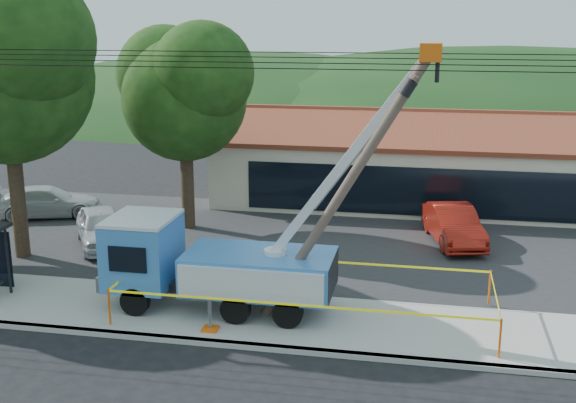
# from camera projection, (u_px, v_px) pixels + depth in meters

# --- Properties ---
(ground) EXTENTS (120.00, 120.00, 0.00)m
(ground) POSITION_uv_depth(u_px,v_px,m) (289.00, 391.00, 18.00)
(ground) COLOR black
(ground) RESTS_ON ground
(curb) EXTENTS (60.00, 0.25, 0.15)m
(curb) POSITION_uv_depth(u_px,v_px,m) (303.00, 351.00, 19.98)
(curb) COLOR #AEABA3
(curb) RESTS_ON ground
(sidewalk) EXTENTS (60.00, 4.00, 0.15)m
(sidewalk) POSITION_uv_depth(u_px,v_px,m) (314.00, 323.00, 21.78)
(sidewalk) COLOR #AEABA3
(sidewalk) RESTS_ON ground
(parking_lot) EXTENTS (60.00, 12.00, 0.10)m
(parking_lot) POSITION_uv_depth(u_px,v_px,m) (345.00, 244.00, 29.39)
(parking_lot) COLOR #28282B
(parking_lot) RESTS_ON ground
(strip_mall) EXTENTS (22.50, 8.53, 4.67)m
(strip_mall) POSITION_uv_depth(u_px,v_px,m) (445.00, 165.00, 35.77)
(strip_mall) COLOR beige
(strip_mall) RESTS_ON ground
(tree_west_near) EXTENTS (7.56, 6.72, 10.80)m
(tree_west_near) POSITION_uv_depth(u_px,v_px,m) (5.00, 60.00, 25.96)
(tree_west_near) COLOR #332316
(tree_west_near) RESTS_ON ground
(tree_lot) EXTENTS (6.30, 5.60, 8.94)m
(tree_lot) POSITION_uv_depth(u_px,v_px,m) (184.00, 87.00, 30.10)
(tree_lot) COLOR #332316
(tree_lot) RESTS_ON ground
(hill_west) EXTENTS (78.40, 56.00, 28.00)m
(hill_west) POSITION_uv_depth(u_px,v_px,m) (247.00, 108.00, 73.05)
(hill_west) COLOR black
(hill_west) RESTS_ON ground
(hill_center) EXTENTS (89.60, 64.00, 32.00)m
(hill_center) POSITION_uv_depth(u_px,v_px,m) (503.00, 114.00, 68.40)
(hill_center) COLOR black
(hill_center) RESTS_ON ground
(utility_truck) EXTENTS (10.06, 3.83, 8.21)m
(utility_truck) POSITION_uv_depth(u_px,v_px,m) (213.00, 261.00, 22.42)
(utility_truck) COLOR black
(utility_truck) RESTS_ON ground
(leaning_pole) EXTENTS (4.90, 1.63, 8.11)m
(leaning_pole) POSITION_uv_depth(u_px,v_px,m) (350.00, 179.00, 20.67)
(leaning_pole) COLOR brown
(leaning_pole) RESTS_ON ground
(caution_tape) EXTENTS (11.25, 3.87, 1.12)m
(caution_tape) POSITION_uv_depth(u_px,v_px,m) (306.00, 289.00, 22.05)
(caution_tape) COLOR #EC5C0C
(caution_tape) RESTS_ON ground
(car_silver) EXTENTS (3.87, 4.76, 1.52)m
(car_silver) POSITION_uv_depth(u_px,v_px,m) (103.00, 248.00, 29.10)
(car_silver) COLOR silver
(car_silver) RESTS_ON ground
(car_red) EXTENTS (2.66, 4.88, 1.53)m
(car_red) POSITION_uv_depth(u_px,v_px,m) (452.00, 245.00, 29.42)
(car_red) COLOR maroon
(car_red) RESTS_ON ground
(car_white) EXTENTS (5.18, 3.56, 1.39)m
(car_white) POSITION_uv_depth(u_px,v_px,m) (49.00, 218.00, 33.32)
(car_white) COLOR silver
(car_white) RESTS_ON ground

